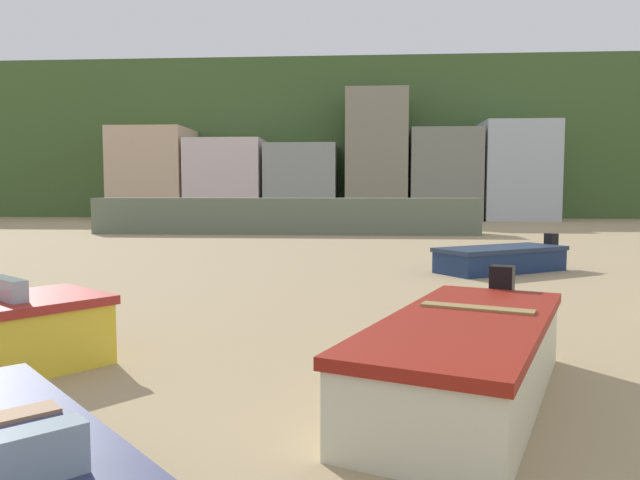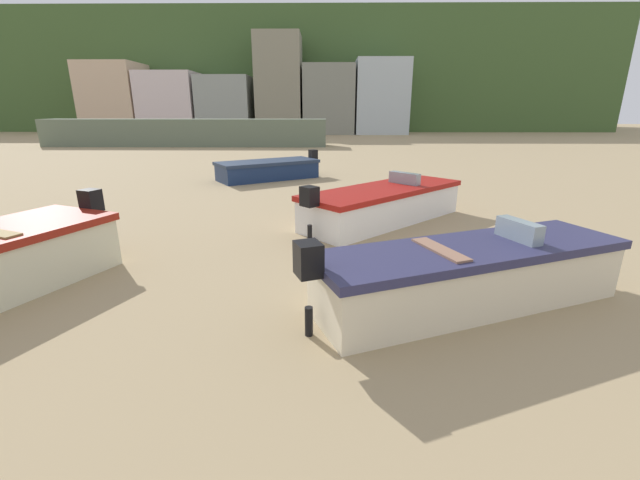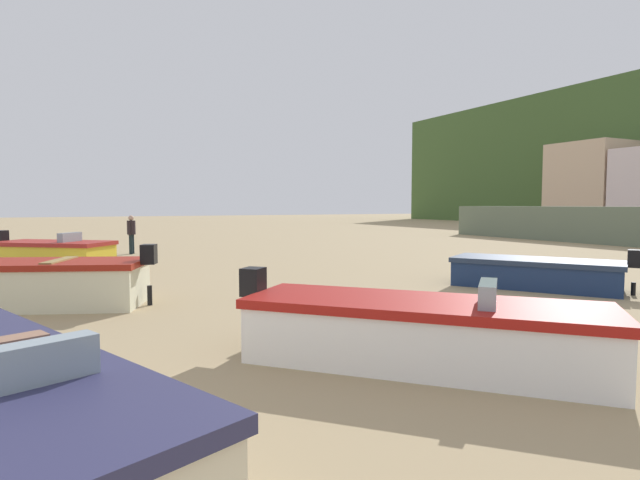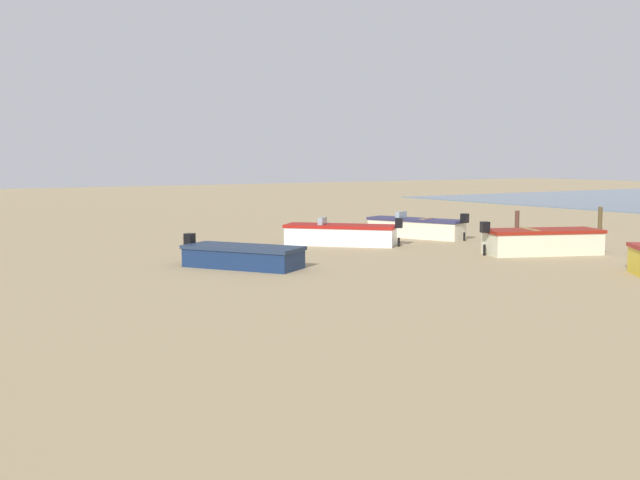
# 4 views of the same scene
# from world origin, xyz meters

# --- Properties ---
(headland_hill) EXTENTS (90.00, 32.00, 14.03)m
(headland_hill) POSITION_xyz_m (0.00, 66.00, 7.01)
(headland_hill) COLOR #405D2D
(headland_hill) RESTS_ON ground
(harbor_pier) EXTENTS (20.99, 2.40, 1.96)m
(harbor_pier) POSITION_xyz_m (-0.65, 30.00, 0.98)
(harbor_pier) COLOR #616E58
(harbor_pier) RESTS_ON ground
(townhouse_far_left) EXTENTS (6.09, 6.87, 7.58)m
(townhouse_far_left) POSITION_xyz_m (-13.95, 47.44, 3.79)
(townhouse_far_left) COLOR beige
(townhouse_far_left) RESTS_ON ground
(townhouse_left) EXTENTS (6.15, 5.32, 6.58)m
(townhouse_left) POSITION_xyz_m (-7.61, 46.66, 3.29)
(townhouse_left) COLOR silver
(townhouse_left) RESTS_ON ground
(townhouse_centre) EXTENTS (5.74, 6.80, 6.15)m
(townhouse_centre) POSITION_xyz_m (-1.36, 47.40, 3.07)
(townhouse_centre) COLOR #969B94
(townhouse_centre) RESTS_ON ground
(townhouse_centre_right) EXTENTS (4.88, 5.06, 10.40)m
(townhouse_centre_right) POSITION_xyz_m (4.70, 46.53, 5.20)
(townhouse_centre_right) COLOR gray
(townhouse_centre_right) RESTS_ON ground
(townhouse_right) EXTENTS (5.57, 5.46, 7.28)m
(townhouse_right) POSITION_xyz_m (10.16, 46.73, 3.64)
(townhouse_right) COLOR gray
(townhouse_right) RESTS_ON ground
(townhouse_far_right) EXTENTS (5.68, 5.23, 7.84)m
(townhouse_far_right) POSITION_xyz_m (15.99, 46.62, 3.92)
(townhouse_far_right) COLOR silver
(townhouse_far_right) RESTS_ON ground
(boat_cream_0) EXTENTS (4.71, 2.80, 1.19)m
(boat_cream_0) POSITION_xyz_m (11.85, 3.65, 0.45)
(boat_cream_0) COLOR beige
(boat_cream_0) RESTS_ON ground
(boat_navy_1) EXTENTS (4.13, 3.41, 1.04)m
(boat_navy_1) POSITION_xyz_m (7.59, 14.53, 0.37)
(boat_navy_1) COLOR navy
(boat_navy_1) RESTS_ON ground
(boat_white_3) EXTENTS (4.32, 4.21, 1.16)m
(boat_white_3) POSITION_xyz_m (11.27, 8.14, 0.43)
(boat_white_3) COLOR white
(boat_white_3) RESTS_ON ground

